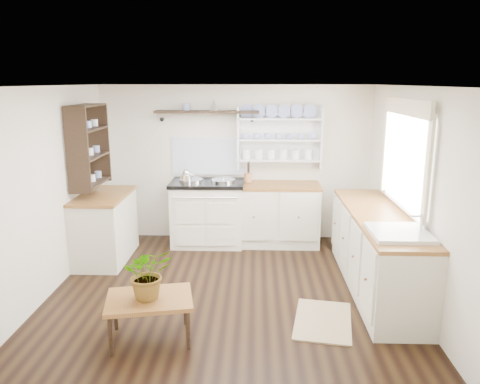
% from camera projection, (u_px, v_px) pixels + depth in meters
% --- Properties ---
extents(floor, '(4.00, 3.80, 0.01)m').
position_uv_depth(floor, '(228.00, 289.00, 5.41)').
color(floor, black).
rests_on(floor, ground).
extents(wall_back, '(4.00, 0.02, 2.30)m').
position_uv_depth(wall_back, '(235.00, 163.00, 7.00)').
color(wall_back, silver).
rests_on(wall_back, ground).
extents(wall_right, '(0.02, 3.80, 2.30)m').
position_uv_depth(wall_right, '(411.00, 194.00, 5.08)').
color(wall_right, silver).
rests_on(wall_right, ground).
extents(wall_left, '(0.02, 3.80, 2.30)m').
position_uv_depth(wall_left, '(49.00, 191.00, 5.21)').
color(wall_left, silver).
rests_on(wall_left, ground).
extents(ceiling, '(4.00, 3.80, 0.01)m').
position_uv_depth(ceiling, '(227.00, 86.00, 4.88)').
color(ceiling, white).
rests_on(ceiling, wall_back).
extents(window, '(0.08, 1.55, 1.22)m').
position_uv_depth(window, '(405.00, 154.00, 5.13)').
color(window, white).
rests_on(window, wall_right).
extents(aga_cooker, '(1.05, 0.73, 0.97)m').
position_uv_depth(aga_cooker, '(208.00, 212.00, 6.84)').
color(aga_cooker, white).
rests_on(aga_cooker, floor).
extents(back_cabinets, '(1.27, 0.63, 0.90)m').
position_uv_depth(back_cabinets, '(275.00, 213.00, 6.84)').
color(back_cabinets, beige).
rests_on(back_cabinets, floor).
extents(right_cabinets, '(0.62, 2.43, 0.90)m').
position_uv_depth(right_cabinets, '(377.00, 250.00, 5.35)').
color(right_cabinets, beige).
rests_on(right_cabinets, floor).
extents(belfast_sink, '(0.55, 0.60, 0.45)m').
position_uv_depth(belfast_sink, '(398.00, 245.00, 4.54)').
color(belfast_sink, white).
rests_on(belfast_sink, right_cabinets).
extents(left_cabinets, '(0.62, 1.13, 0.90)m').
position_uv_depth(left_cabinets, '(105.00, 226.00, 6.24)').
color(left_cabinets, beige).
rests_on(left_cabinets, floor).
extents(plate_rack, '(1.20, 0.22, 0.90)m').
position_uv_depth(plate_rack, '(279.00, 137.00, 6.85)').
color(plate_rack, white).
rests_on(plate_rack, wall_back).
extents(high_shelf, '(1.50, 0.29, 0.16)m').
position_uv_depth(high_shelf, '(207.00, 112.00, 6.71)').
color(high_shelf, black).
rests_on(high_shelf, wall_back).
extents(left_shelving, '(0.28, 0.80, 1.05)m').
position_uv_depth(left_shelving, '(89.00, 145.00, 5.99)').
color(left_shelving, black).
rests_on(left_shelving, wall_left).
extents(kettle, '(0.17, 0.17, 0.20)m').
position_uv_depth(kettle, '(186.00, 177.00, 6.61)').
color(kettle, silver).
rests_on(kettle, aga_cooker).
extents(utensil_crock, '(0.11, 0.11, 0.13)m').
position_uv_depth(utensil_crock, '(248.00, 178.00, 6.82)').
color(utensil_crock, '#A9683E').
rests_on(utensil_crock, back_cabinets).
extents(center_table, '(0.87, 0.69, 0.42)m').
position_uv_depth(center_table, '(149.00, 302.00, 4.29)').
color(center_table, brown).
rests_on(center_table, floor).
extents(potted_plant, '(0.54, 0.50, 0.48)m').
position_uv_depth(potted_plant, '(148.00, 273.00, 4.22)').
color(potted_plant, '#3F7233').
rests_on(potted_plant, center_table).
extents(floor_rug, '(0.69, 0.93, 0.02)m').
position_uv_depth(floor_rug, '(323.00, 321.00, 4.69)').
color(floor_rug, '#977258').
rests_on(floor_rug, floor).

